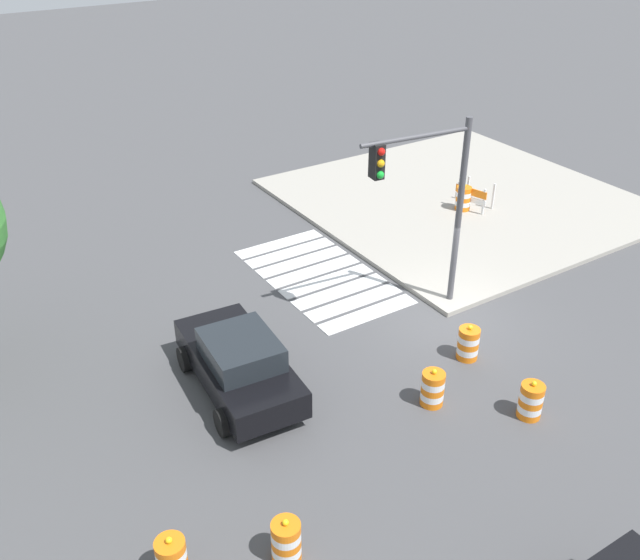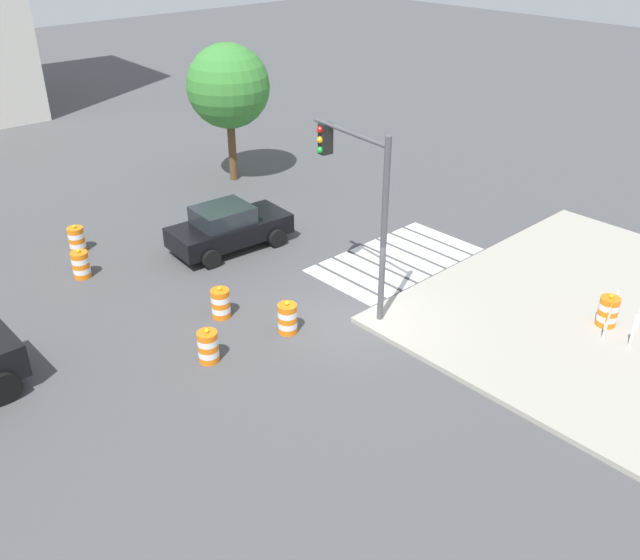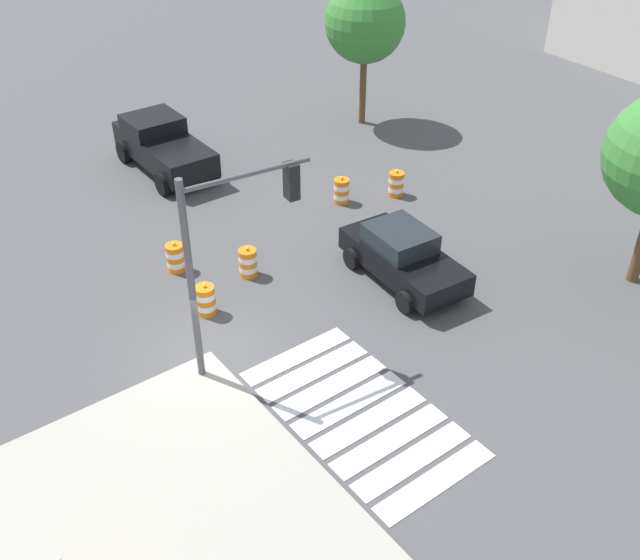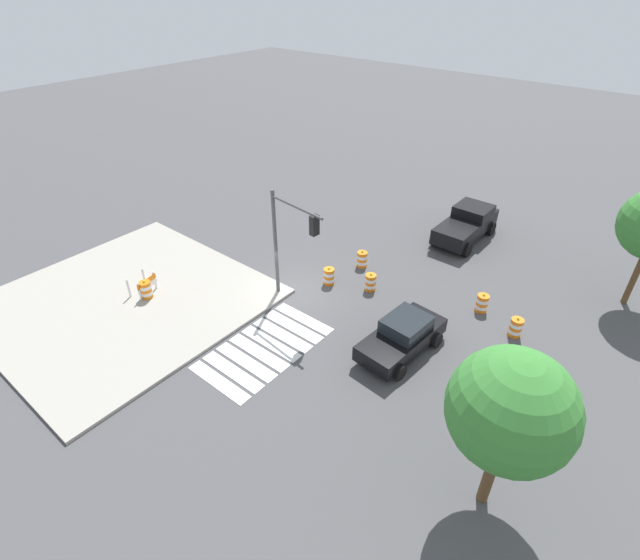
{
  "view_description": "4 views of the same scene",
  "coord_description": "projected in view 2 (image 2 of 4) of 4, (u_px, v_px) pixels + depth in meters",
  "views": [
    {
      "loc": [
        -12.16,
        12.15,
        11.07
      ],
      "look_at": [
        1.79,
        3.22,
        1.39
      ],
      "focal_mm": 39.13,
      "sensor_mm": 36.0,
      "label": 1
    },
    {
      "loc": [
        -12.38,
        -12.06,
        10.89
      ],
      "look_at": [
        0.09,
        1.44,
        0.8
      ],
      "focal_mm": 38.64,
      "sensor_mm": 36.0,
      "label": 2
    },
    {
      "loc": [
        13.64,
        -6.65,
        12.8
      ],
      "look_at": [
        0.91,
        2.94,
        1.73
      ],
      "focal_mm": 41.32,
      "sensor_mm": 36.0,
      "label": 3
    },
    {
      "loc": [
        14.44,
        13.48,
        14.05
      ],
      "look_at": [
        -0.25,
        1.46,
        1.24
      ],
      "focal_mm": 26.47,
      "sensor_mm": 36.0,
      "label": 4
    }
  ],
  "objects": [
    {
      "name": "traffic_barrel_far_curb",
      "position": [
        221.0,
        303.0,
        20.43
      ],
      "size": [
        0.56,
        0.56,
        1.02
      ],
      "color": "orange",
      "rests_on": "ground"
    },
    {
      "name": "construction_barricade",
      "position": [
        617.0,
        314.0,
        19.39
      ],
      "size": [
        1.4,
        1.07,
        1.0
      ],
      "color": "silver",
      "rests_on": "sidewalk_corner"
    },
    {
      "name": "street_tree_streetside_mid",
      "position": [
        228.0,
        87.0,
        28.92
      ],
      "size": [
        3.52,
        3.52,
        5.89
      ],
      "color": "brown",
      "rests_on": "ground"
    },
    {
      "name": "ground_plane",
      "position": [
        351.0,
        322.0,
        20.37
      ],
      "size": [
        120.0,
        120.0,
        0.0
      ],
      "primitive_type": "plane",
      "color": "#474749"
    },
    {
      "name": "crosswalk_stripes",
      "position": [
        396.0,
        260.0,
        23.9
      ],
      "size": [
        5.85,
        3.2,
        0.02
      ],
      "color": "silver",
      "rests_on": "ground"
    },
    {
      "name": "traffic_barrel_median_near",
      "position": [
        208.0,
        346.0,
        18.44
      ],
      "size": [
        0.56,
        0.56,
        1.02
      ],
      "color": "orange",
      "rests_on": "ground"
    },
    {
      "name": "sports_car",
      "position": [
        228.0,
        227.0,
        24.35
      ],
      "size": [
        4.44,
        2.41,
        1.63
      ],
      "color": "black",
      "rests_on": "ground"
    },
    {
      "name": "traffic_light_pole",
      "position": [
        359.0,
        187.0,
        19.26
      ],
      "size": [
        0.6,
        3.28,
        5.5
      ],
      "color": "#4C4C51",
      "rests_on": "sidewalk_corner"
    },
    {
      "name": "traffic_barrel_crosswalk_end",
      "position": [
        81.0,
        265.0,
        22.61
      ],
      "size": [
        0.56,
        0.56,
        1.02
      ],
      "color": "orange",
      "rests_on": "ground"
    },
    {
      "name": "traffic_barrel_near_corner",
      "position": [
        77.0,
        239.0,
        24.31
      ],
      "size": [
        0.56,
        0.56,
        1.02
      ],
      "color": "orange",
      "rests_on": "ground"
    },
    {
      "name": "traffic_barrel_median_far",
      "position": [
        287.0,
        318.0,
        19.69
      ],
      "size": [
        0.56,
        0.56,
        1.02
      ],
      "color": "orange",
      "rests_on": "ground"
    },
    {
      "name": "traffic_barrel_on_sidewalk",
      "position": [
        608.0,
        311.0,
        19.74
      ],
      "size": [
        0.56,
        0.56,
        1.02
      ],
      "color": "orange",
      "rests_on": "sidewalk_corner"
    }
  ]
}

